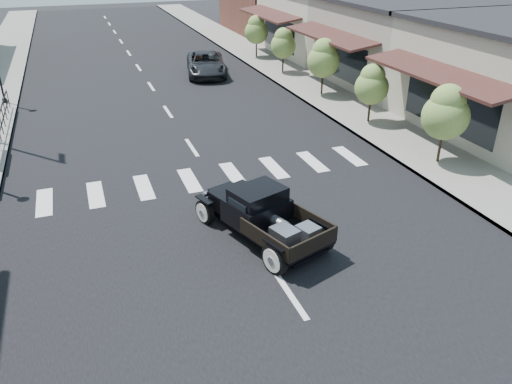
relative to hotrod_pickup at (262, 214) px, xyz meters
name	(u,v)px	position (x,y,z in m)	size (l,w,h in m)	color
ground	(248,233)	(-0.29, 0.36, -0.76)	(120.00, 120.00, 0.00)	black
road	(157,96)	(-0.29, 15.36, -0.75)	(14.00, 80.00, 0.02)	black
road_markings	(177,125)	(-0.29, 10.36, -0.76)	(12.00, 60.00, 0.06)	silver
sidewalk_right	(300,81)	(8.21, 15.36, -0.69)	(3.00, 80.00, 0.15)	gray
storefront_mid	(418,42)	(14.71, 13.36, 1.49)	(10.00, 9.00, 4.50)	#9F9485
storefront_far	(342,21)	(14.71, 22.36, 1.49)	(10.00, 9.00, 4.50)	beige
small_tree_a	(444,126)	(8.01, 2.52, 0.80)	(1.70, 1.70, 2.83)	olive
small_tree_b	(371,94)	(8.01, 7.43, 0.65)	(1.51, 1.51, 2.52)	olive
small_tree_c	(323,68)	(8.01, 12.17, 0.80)	(1.69, 1.69, 2.82)	olive
small_tree_d	(283,51)	(8.01, 17.56, 0.67)	(1.54, 1.54, 2.57)	olive
small_tree_e	(256,37)	(8.01, 22.38, 0.74)	(1.62, 1.62, 2.70)	olive
hotrod_pickup	(262,214)	(0.00, 0.00, 0.00)	(2.05, 4.39, 1.52)	black
second_car	(206,64)	(3.43, 18.91, -0.07)	(2.28, 4.94, 1.37)	black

